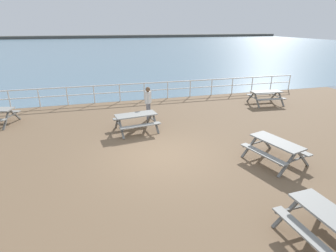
{
  "coord_description": "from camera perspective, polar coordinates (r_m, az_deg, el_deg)",
  "views": [
    {
      "loc": [
        -2.05,
        -8.44,
        4.47
      ],
      "look_at": [
        0.44,
        0.79,
        0.8
      ],
      "focal_mm": 28.31,
      "sensor_mm": 36.0,
      "label": 1
    }
  ],
  "objects": [
    {
      "name": "picnic_table_near_left",
      "position": [
        16.94,
        20.37,
        6.41
      ],
      "size": [
        1.9,
        1.65,
        0.8
      ],
      "rotation": [
        0.0,
        0.0,
        -0.07
      ],
      "color": "gray",
      "rests_on": "ground"
    },
    {
      "name": "visitor",
      "position": [
        13.12,
        -4.28,
        5.35
      ],
      "size": [
        0.37,
        0.46,
        1.66
      ],
      "rotation": [
        0.0,
        0.0,
        2.57
      ],
      "color": "slate",
      "rests_on": "ground"
    },
    {
      "name": "seaward_railing",
      "position": [
        16.74,
        -7.76,
        7.9
      ],
      "size": [
        23.07,
        0.07,
        1.08
      ],
      "color": "white",
      "rests_on": "ground"
    },
    {
      "name": "sea_band",
      "position": [
        61.39,
        -13.71,
        16.23
      ],
      "size": [
        142.0,
        90.0,
        0.01
      ],
      "primitive_type": "cube",
      "color": "slate",
      "rests_on": "ground"
    },
    {
      "name": "ground_plane",
      "position": [
        9.82,
        -1.29,
        -6.76
      ],
      "size": [
        30.0,
        24.0,
        0.2
      ],
      "primitive_type": "cube",
      "color": "brown"
    },
    {
      "name": "picnic_table_mid_centre",
      "position": [
        6.84,
        31.67,
        -17.25
      ],
      "size": [
        1.64,
        1.89,
        0.8
      ],
      "rotation": [
        0.0,
        0.0,
        1.63
      ],
      "color": "gray",
      "rests_on": "ground"
    },
    {
      "name": "picnic_table_far_right",
      "position": [
        11.85,
        -6.9,
        1.68
      ],
      "size": [
        2.0,
        1.76,
        0.8
      ],
      "rotation": [
        0.0,
        0.0,
        0.14
      ],
      "color": "gray",
      "rests_on": "ground"
    },
    {
      "name": "picnic_table_seaward",
      "position": [
        9.81,
        22.25,
        -4.02
      ],
      "size": [
        1.91,
        2.13,
        0.8
      ],
      "rotation": [
        0.0,
        0.0,
        1.83
      ],
      "color": "gray",
      "rests_on": "ground"
    },
    {
      "name": "distant_shoreline",
      "position": [
        104.31,
        -14.7,
        17.88
      ],
      "size": [
        142.0,
        6.0,
        1.8
      ],
      "primitive_type": "cube",
      "color": "#4C4C47",
      "rests_on": "ground"
    }
  ]
}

